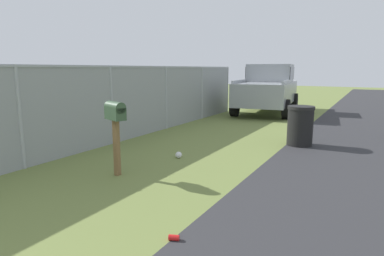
% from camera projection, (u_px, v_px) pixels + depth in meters
% --- Properties ---
extents(mailbox, '(0.34, 0.49, 1.34)m').
position_uv_depth(mailbox, '(115.00, 117.00, 5.73)').
color(mailbox, brown).
rests_on(mailbox, ground).
extents(pickup_truck, '(5.11, 2.72, 2.09)m').
position_uv_depth(pickup_truck, '(268.00, 87.00, 14.29)').
color(pickup_truck, '#93999E').
rests_on(pickup_truck, ground).
extents(trash_bin, '(0.65, 0.65, 0.99)m').
position_uv_depth(trash_bin, '(300.00, 126.00, 8.14)').
color(trash_bin, black).
rests_on(trash_bin, ground).
extents(fence_section, '(14.84, 0.07, 1.98)m').
position_uv_depth(fence_section, '(112.00, 103.00, 8.22)').
color(fence_section, '#9EA3A8').
rests_on(fence_section, ground).
extents(litter_can_midfield_b, '(0.11, 0.14, 0.07)m').
position_uv_depth(litter_can_midfield_b, '(174.00, 238.00, 3.66)').
color(litter_can_midfield_b, red).
rests_on(litter_can_midfield_b, ground).
extents(litter_bag_far_scatter, '(0.14, 0.14, 0.14)m').
position_uv_depth(litter_bag_far_scatter, '(179.00, 155.00, 7.02)').
color(litter_bag_far_scatter, silver).
rests_on(litter_bag_far_scatter, ground).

